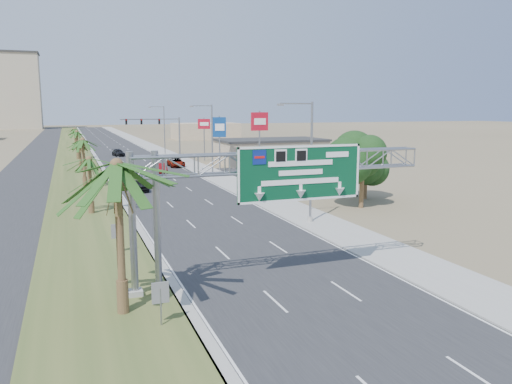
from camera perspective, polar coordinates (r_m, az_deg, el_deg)
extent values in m
plane|color=#8C7A59|center=(20.66, 15.61, -18.03)|extent=(600.00, 600.00, 0.00)
cube|color=#28282B|center=(125.46, -15.55, 4.83)|extent=(12.00, 300.00, 0.02)
cube|color=#9E9B93|center=(126.50, -11.71, 5.03)|extent=(4.00, 300.00, 0.10)
cube|color=#415425|center=(124.97, -20.14, 4.60)|extent=(7.00, 300.00, 0.12)
cube|color=#28282B|center=(125.10, -23.35, 4.39)|extent=(8.00, 300.00, 0.02)
cylinder|color=gray|center=(25.58, -11.25, -3.64)|extent=(0.36, 0.36, 7.40)
cylinder|color=gray|center=(25.42, -13.92, -3.82)|extent=(0.36, 0.36, 7.40)
cube|color=#9E9B93|center=(26.58, -11.00, -11.01)|extent=(0.70, 0.70, 0.40)
cube|color=#9E9B93|center=(26.43, -13.61, -11.22)|extent=(0.70, 0.70, 0.40)
cube|color=#064024|center=(27.02, 5.09, 2.16)|extent=(7.20, 0.12, 3.00)
cube|color=navy|center=(25.89, 0.40, 4.00)|extent=(0.75, 0.03, 0.75)
cone|color=white|center=(27.12, 5.13, -0.27)|extent=(0.56, 0.56, 0.45)
cylinder|color=brown|center=(23.46, -15.26, -5.49)|extent=(0.36, 0.36, 7.00)
cylinder|color=brown|center=(24.26, -14.98, -11.57)|extent=(0.54, 0.54, 1.68)
cylinder|color=brown|center=(47.15, -18.41, 0.55)|extent=(0.36, 0.36, 5.00)
cylinder|color=brown|center=(47.47, -18.29, -1.72)|extent=(0.54, 0.54, 1.20)
cylinder|color=brown|center=(62.97, -19.06, 3.01)|extent=(0.36, 0.36, 5.80)
cylinder|color=brown|center=(63.24, -18.95, 1.03)|extent=(0.54, 0.54, 1.39)
cylinder|color=brown|center=(80.95, -19.45, 3.85)|extent=(0.36, 0.36, 4.50)
cylinder|color=brown|center=(81.12, -19.38, 2.65)|extent=(0.54, 0.54, 1.08)
cylinder|color=brown|center=(99.86, -19.74, 5.00)|extent=(0.36, 0.36, 5.20)
cylinder|color=brown|center=(100.01, -19.67, 3.88)|extent=(0.54, 0.54, 1.25)
cylinder|color=brown|center=(124.82, -19.97, 5.69)|extent=(0.36, 0.36, 4.80)
cylinder|color=brown|center=(124.94, -19.92, 4.85)|extent=(0.54, 0.54, 1.15)
cylinder|color=gray|center=(41.33, 6.32, 3.28)|extent=(0.20, 0.20, 10.00)
cylinder|color=gray|center=(40.48, 4.65, 10.05)|extent=(2.80, 0.12, 0.12)
cube|color=slate|center=(39.90, 2.80, 9.94)|extent=(0.50, 0.22, 0.18)
cylinder|color=#9E9B93|center=(42.10, 6.20, -3.16)|extent=(0.44, 0.44, 0.50)
cylinder|color=gray|center=(69.32, -5.03, 5.78)|extent=(0.20, 0.20, 10.00)
cylinder|color=gray|center=(68.81, -6.22, 9.78)|extent=(2.80, 0.12, 0.12)
cube|color=slate|center=(68.47, -7.37, 9.67)|extent=(0.50, 0.22, 0.18)
cylinder|color=#9E9B93|center=(69.78, -4.97, 1.89)|extent=(0.44, 0.44, 0.50)
cylinder|color=gray|center=(104.39, -10.42, 6.89)|extent=(0.20, 0.20, 10.00)
cylinder|color=gray|center=(104.05, -11.27, 9.53)|extent=(2.80, 0.12, 0.12)
cube|color=slate|center=(103.83, -12.04, 9.45)|extent=(0.50, 0.22, 0.18)
cylinder|color=#9E9B93|center=(104.70, -10.34, 4.30)|extent=(0.44, 0.44, 0.50)
cylinder|color=gray|center=(88.70, -8.72, 5.86)|extent=(0.28, 0.28, 8.00)
cylinder|color=gray|center=(87.65, -12.01, 8.15)|extent=(10.00, 0.18, 0.18)
cube|color=black|center=(87.70, -11.01, 7.92)|extent=(0.32, 0.18, 0.95)
cube|color=black|center=(87.25, -12.96, 7.84)|extent=(0.32, 0.18, 0.95)
cube|color=black|center=(86.94, -14.61, 7.77)|extent=(0.32, 0.18, 0.95)
sphere|color=red|center=(87.58, -11.00, 8.11)|extent=(0.22, 0.22, 0.22)
imported|color=black|center=(88.57, -8.77, 7.80)|extent=(0.16, 0.16, 0.60)
cylinder|color=#9E9B93|center=(89.00, -8.66, 3.49)|extent=(0.56, 0.56, 0.60)
cube|color=tan|center=(87.48, 1.70, 4.60)|extent=(18.00, 10.00, 4.00)
cylinder|color=brown|center=(48.88, 11.98, 0.48)|extent=(0.44, 0.44, 3.90)
sphere|color=black|center=(48.55, 12.09, 3.51)|extent=(4.50, 4.50, 4.50)
cylinder|color=brown|center=(53.86, 12.38, 0.96)|extent=(0.44, 0.44, 3.30)
sphere|color=black|center=(53.59, 12.46, 3.28)|extent=(3.50, 3.50, 3.50)
cylinder|color=gray|center=(22.55, -10.82, -12.90)|extent=(0.08, 0.08, 1.80)
cube|color=slate|center=(22.30, -10.88, -11.23)|extent=(0.75, 0.06, 0.95)
cylinder|color=gray|center=(33.81, -15.54, -5.48)|extent=(0.08, 0.08, 1.80)
cube|color=slate|center=(33.64, -15.59, -4.32)|extent=(0.75, 0.06, 0.95)
cube|color=tan|center=(265.55, -25.59, 10.31)|extent=(20.00, 16.00, 35.00)
cube|color=tan|center=(160.15, -5.79, 6.95)|extent=(20.00, 12.00, 5.00)
imported|color=black|center=(59.42, -13.19, 0.85)|extent=(1.87, 4.54, 1.54)
imported|color=maroon|center=(75.10, -10.83, 2.66)|extent=(1.82, 4.51, 1.46)
imported|color=gray|center=(83.17, -9.12, 3.34)|extent=(2.39, 5.07, 1.40)
imported|color=black|center=(104.78, -15.46, 4.34)|extent=(2.47, 4.77, 1.32)
cylinder|color=gray|center=(66.65, 0.40, 5.32)|extent=(0.20, 0.20, 9.19)
cube|color=red|center=(66.50, 0.41, 8.07)|extent=(2.42, 0.48, 2.40)
cube|color=white|center=(66.33, 0.46, 8.06)|extent=(1.68, 0.17, 0.84)
cylinder|color=gray|center=(76.46, -4.18, 5.53)|extent=(0.20, 0.20, 8.39)
cube|color=navy|center=(76.33, -4.20, 7.40)|extent=(2.00, 0.90, 3.00)
cube|color=white|center=(76.16, -4.16, 7.40)|extent=(1.35, 0.47, 1.05)
cylinder|color=gray|center=(91.69, -5.94, 5.98)|extent=(0.20, 0.20, 7.84)
cube|color=#AC0D20|center=(91.57, -5.97, 7.75)|extent=(2.16, 1.07, 1.80)
cube|color=white|center=(91.39, -5.94, 7.74)|extent=(1.45, 0.59, 0.63)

